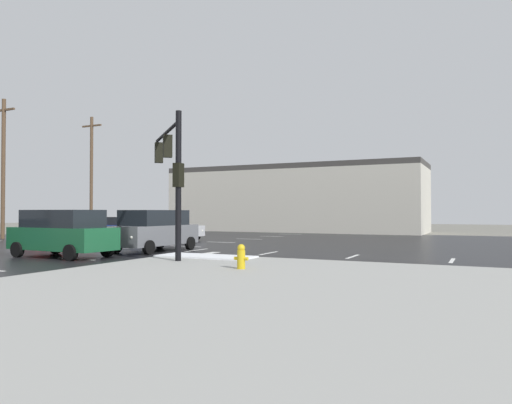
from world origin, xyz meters
name	(u,v)px	position (x,y,z in m)	size (l,w,h in m)	color
ground_plane	(164,249)	(0.00, 0.00, 0.00)	(120.00, 120.00, 0.00)	slate
road_asphalt	(164,249)	(0.00, 0.00, 0.01)	(44.00, 44.00, 0.02)	black
sidewalk_corner	(299,312)	(12.00, -12.00, 0.07)	(18.00, 18.00, 0.14)	#9E9E99
snow_strip_curbside	(206,256)	(5.00, -4.00, 0.17)	(4.00, 1.60, 0.06)	white
lane_markings	(167,252)	(1.20, -1.38, 0.02)	(36.15, 36.15, 0.01)	silver
traffic_signal_mast	(171,163)	(3.78, -4.67, 3.93)	(3.99, 3.94, 5.62)	black
fire_hydrant	(241,256)	(8.14, -6.93, 0.54)	(0.48, 0.26, 0.79)	gold
strip_building_background	(295,199)	(-2.01, 24.38, 3.23)	(24.93, 8.00, 6.45)	beige
suv_grey	(155,230)	(0.46, -1.40, 1.09)	(2.26, 4.87, 2.03)	slate
sedan_blue	(122,228)	(-7.75, 5.62, 0.85)	(4.59, 2.14, 1.58)	navy
suv_green	(63,232)	(-1.21, -5.60, 1.09)	(4.91, 2.36, 2.03)	#195933
sedan_red	(55,230)	(-8.96, 0.91, 0.85)	(2.21, 4.61, 1.58)	#B21919
sedan_silver	(167,228)	(-4.12, 5.89, 0.85)	(4.56, 2.06, 1.58)	#B7BABF
utility_pole_far	(3,166)	(-16.28, 2.75, 5.29)	(2.20, 0.28, 10.15)	brown
utility_pole_distant	(91,173)	(-16.80, 11.89, 5.48)	(2.20, 0.28, 10.51)	brown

